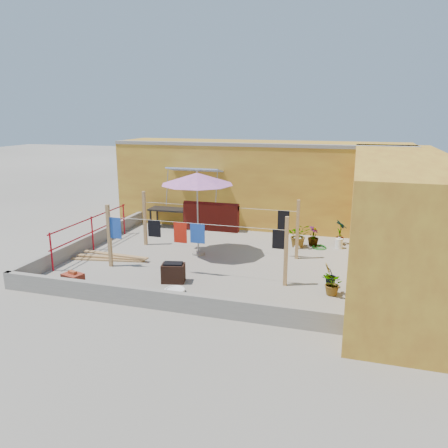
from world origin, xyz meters
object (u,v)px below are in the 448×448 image
(water_jug_b, at_px, (339,243))
(plant_back_a, at_px, (299,235))
(outdoor_table, at_px, (170,210))
(green_hose, at_px, (319,247))
(patio_umbrella, at_px, (197,179))
(white_basin, at_px, (175,291))
(water_jug_a, at_px, (297,243))
(brick_stack, at_px, (73,280))
(brazier, at_px, (173,273))

(water_jug_b, xyz_separation_m, plant_back_a, (-1.27, -0.24, 0.24))
(outdoor_table, distance_m, green_hose, 5.87)
(patio_umbrella, height_order, white_basin, patio_umbrella)
(white_basin, bearing_deg, water_jug_b, 52.65)
(outdoor_table, height_order, plant_back_a, plant_back_a)
(water_jug_a, height_order, green_hose, water_jug_a)
(brick_stack, bearing_deg, white_basin, 9.28)
(water_jug_a, bearing_deg, green_hose, 14.19)
(patio_umbrella, relative_size, outdoor_table, 1.70)
(plant_back_a, bearing_deg, water_jug_a, -106.68)
(patio_umbrella, relative_size, brick_stack, 4.72)
(outdoor_table, bearing_deg, white_basin, -65.69)
(patio_umbrella, relative_size, white_basin, 5.13)
(brick_stack, relative_size, water_jug_a, 1.48)
(white_basin, xyz_separation_m, green_hose, (3.09, 4.69, -0.02))
(water_jug_b, distance_m, green_hose, 0.64)
(water_jug_a, bearing_deg, patio_umbrella, -151.28)
(patio_umbrella, height_order, brick_stack, patio_umbrella)
(outdoor_table, bearing_deg, green_hose, -11.24)
(brick_stack, xyz_separation_m, water_jug_b, (6.28, 5.27, -0.02))
(brazier, distance_m, green_hose, 5.30)
(green_hose, bearing_deg, white_basin, -123.41)
(brick_stack, distance_m, green_hose, 7.64)
(water_jug_a, xyz_separation_m, green_hose, (0.69, 0.17, -0.14))
(brick_stack, relative_size, white_basin, 1.09)
(water_jug_b, bearing_deg, brick_stack, -139.99)
(patio_umbrella, bearing_deg, plant_back_a, 29.89)
(brick_stack, distance_m, water_jug_b, 8.19)
(green_hose, height_order, plant_back_a, plant_back_a)
(brick_stack, height_order, plant_back_a, plant_back_a)
(brazier, relative_size, water_jug_a, 1.71)
(green_hose, bearing_deg, water_jug_b, 14.51)
(plant_back_a, bearing_deg, green_hose, 7.10)
(brazier, xyz_separation_m, plant_back_a, (2.72, 3.99, 0.14))
(green_hose, xyz_separation_m, plant_back_a, (-0.66, -0.08, 0.37))
(brick_stack, bearing_deg, patio_umbrella, 57.80)
(green_hose, bearing_deg, brazier, -129.79)
(brick_stack, bearing_deg, plant_back_a, 45.13)
(white_basin, bearing_deg, outdoor_table, 114.31)
(outdoor_table, relative_size, plant_back_a, 1.97)
(brazier, xyz_separation_m, white_basin, (0.30, -0.62, -0.21))
(outdoor_table, xyz_separation_m, brazier, (2.34, -5.21, -0.40))
(outdoor_table, distance_m, water_jug_b, 6.43)
(outdoor_table, relative_size, white_basin, 3.01)
(water_jug_b, relative_size, green_hose, 0.79)
(brazier, distance_m, water_jug_b, 5.82)
(patio_umbrella, xyz_separation_m, water_jug_b, (4.15, 1.90, -2.19))
(patio_umbrella, relative_size, water_jug_a, 7.00)
(outdoor_table, relative_size, brazier, 2.41)
(white_basin, xyz_separation_m, water_jug_a, (2.40, 4.52, 0.12))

